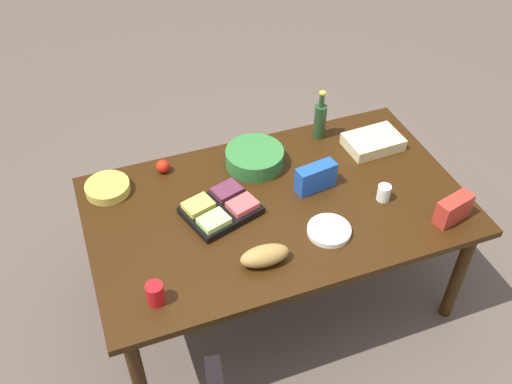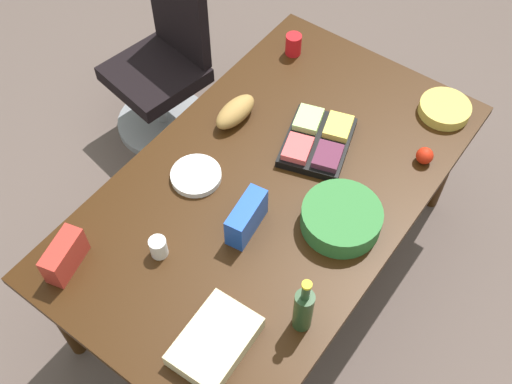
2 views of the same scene
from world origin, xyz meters
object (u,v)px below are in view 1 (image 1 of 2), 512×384
(paper_plate_stack, at_px, (329,231))
(sheet_cake, at_px, (373,142))
(chip_bag_blue, at_px, (316,177))
(red_solo_cup, at_px, (155,294))
(wine_bottle, at_px, (320,120))
(chip_bowl, at_px, (108,188))
(apple_red, at_px, (163,166))
(salad_bowl, at_px, (255,157))
(chip_bag_red, at_px, (454,209))
(paper_cup, at_px, (384,193))
(bread_loaf, at_px, (265,256))
(fruit_platter, at_px, (221,209))
(conference_table, at_px, (277,213))

(paper_plate_stack, bearing_deg, sheet_cake, 44.86)
(chip_bag_blue, xyz_separation_m, sheet_cake, (0.47, 0.21, -0.04))
(paper_plate_stack, distance_m, red_solo_cup, 0.91)
(red_solo_cup, bearing_deg, chip_bag_blue, 24.25)
(wine_bottle, bearing_deg, chip_bowl, -177.64)
(chip_bowl, distance_m, paper_plate_stack, 1.20)
(wine_bottle, xyz_separation_m, chip_bag_blue, (-0.21, -0.41, -0.05))
(chip_bowl, relative_size, sheet_cake, 0.74)
(apple_red, distance_m, salad_bowl, 0.52)
(chip_bag_red, height_order, paper_cup, chip_bag_red)
(bread_loaf, bearing_deg, apple_red, 109.74)
(chip_bowl, bearing_deg, paper_plate_stack, -35.04)
(bread_loaf, bearing_deg, chip_bag_blue, 41.89)
(chip_bag_blue, distance_m, salad_bowl, 0.38)
(chip_bowl, bearing_deg, paper_cup, -22.66)
(chip_bag_red, bearing_deg, red_solo_cup, 179.33)
(bread_loaf, distance_m, salad_bowl, 0.73)
(chip_bowl, relative_size, bread_loaf, 0.99)
(sheet_cake, bearing_deg, red_solo_cup, -155.75)
(bread_loaf, bearing_deg, chip_bowl, 128.82)
(chip_bag_red, distance_m, sheet_cake, 0.68)
(fruit_platter, xyz_separation_m, paper_cup, (0.84, -0.20, 0.01))
(conference_table, bearing_deg, bread_loaf, -120.30)
(wine_bottle, distance_m, sheet_cake, 0.34)
(conference_table, bearing_deg, chip_bag_blue, 10.49)
(bread_loaf, xyz_separation_m, paper_cup, (0.75, 0.19, -0.01))
(chip_bag_red, distance_m, fruit_platter, 1.18)
(conference_table, relative_size, bread_loaf, 8.25)
(paper_cup, bearing_deg, apple_red, 149.01)
(chip_bag_red, relative_size, fruit_platter, 0.47)
(salad_bowl, bearing_deg, chip_bag_blue, -52.23)
(fruit_platter, xyz_separation_m, red_solo_cup, (-0.44, -0.43, 0.02))
(red_solo_cup, bearing_deg, paper_cup, 10.38)
(salad_bowl, bearing_deg, fruit_platter, -134.65)
(apple_red, distance_m, red_solo_cup, 0.89)
(sheet_cake, bearing_deg, chip_bag_red, -82.80)
(paper_plate_stack, height_order, wine_bottle, wine_bottle)
(bread_loaf, relative_size, salad_bowl, 0.73)
(fruit_platter, bearing_deg, red_solo_cup, -135.53)
(paper_plate_stack, distance_m, paper_cup, 0.40)
(sheet_cake, bearing_deg, fruit_platter, -167.69)
(bread_loaf, xyz_separation_m, wine_bottle, (0.66, 0.81, 0.07))
(fruit_platter, bearing_deg, salad_bowl, 45.35)
(bread_loaf, distance_m, wine_bottle, 1.05)
(chip_bowl, bearing_deg, chip_bag_blue, -18.87)
(apple_red, relative_size, paper_cup, 0.84)
(salad_bowl, bearing_deg, chip_bag_red, -43.97)
(bread_loaf, bearing_deg, paper_cup, 14.50)
(chip_bag_red, bearing_deg, fruit_platter, 157.58)
(wine_bottle, bearing_deg, bread_loaf, -129.05)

